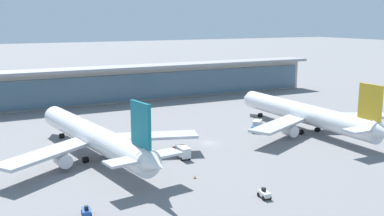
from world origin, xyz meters
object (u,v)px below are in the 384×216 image
Objects in this scene: airliner_centre_stand at (306,114)px; service_truck_mid_apron_white at (264,194)px; service_truck_near_nose_red at (182,151)px; airliner_left_stand at (94,137)px; service_truck_on_taxiway_blue at (257,125)px; safety_cone_alpha at (195,177)px; service_truck_under_wing_blue at (86,212)px.

airliner_centre_stand is 57.46m from service_truck_mid_apron_white.
airliner_left_stand is at bearing 153.57° from service_truck_near_nose_red.
service_truck_near_nose_red is at bearing -156.18° from service_truck_on_taxiway_blue.
safety_cone_alpha is at bearing -141.92° from service_truck_on_taxiway_blue.
service_truck_under_wing_blue is at bearing 166.63° from service_truck_mid_apron_white.
airliner_left_stand is 53.69m from service_truck_on_taxiway_blue.
airliner_left_stand is at bearing 122.31° from safety_cone_alpha.
service_truck_on_taxiway_blue is at bearing 55.91° from service_truck_mid_apron_white.
airliner_centre_stand is 9.92× the size of service_truck_on_taxiway_blue.
airliner_centre_stand reaches higher than service_truck_near_nose_red.
airliner_left_stand is 22.08× the size of service_truck_mid_apron_white.
service_truck_near_nose_red is 1.08× the size of service_truck_on_taxiway_blue.
airliner_left_stand is at bearing 177.13° from airliner_centre_stand.
service_truck_on_taxiway_blue is (30.98, 45.78, 0.82)m from service_truck_mid_apron_white.
airliner_centre_stand reaches higher than safety_cone_alpha.
service_truck_on_taxiway_blue is (53.29, 5.16, -3.99)m from airliner_left_stand.
service_truck_under_wing_blue is (-10.72, -32.76, -4.81)m from airliner_left_stand.
service_truck_mid_apron_white is (-43.43, -37.32, -4.81)m from airliner_centre_stand.
service_truck_on_taxiway_blue is at bearing 30.65° from service_truck_under_wing_blue.
service_truck_near_nose_red is (-46.17, -6.43, -3.99)m from airliner_centre_stand.
safety_cone_alpha is at bearing 17.57° from service_truck_under_wing_blue.
safety_cone_alpha is (-37.81, -29.63, -1.37)m from service_truck_on_taxiway_blue.
service_truck_under_wing_blue is (-76.46, -29.46, -4.81)m from airliner_centre_stand.
service_truck_near_nose_red reaches higher than service_truck_mid_apron_white.
airliner_centre_stand is 9.14× the size of service_truck_near_nose_red.
airliner_left_stand is 96.68× the size of safety_cone_alpha.
service_truck_on_taxiway_blue reaches higher than safety_cone_alpha.
airliner_left_stand is 22.21m from service_truck_near_nose_red.
service_truck_mid_apron_white is (33.03, -7.85, 0.00)m from service_truck_under_wing_blue.
service_truck_under_wing_blue is at bearing -162.43° from safety_cone_alpha.
airliner_centre_stand is 46.79m from service_truck_near_nose_red.
airliner_centre_stand reaches higher than service_truck_on_taxiway_blue.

